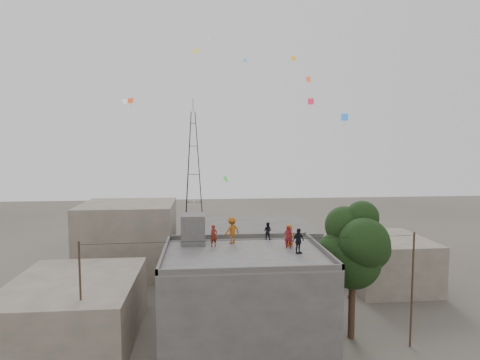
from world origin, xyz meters
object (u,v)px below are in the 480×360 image
Objects in this scene: tree at (355,247)px; person_red_adult at (288,237)px; person_dark_adult at (298,241)px; stair_head_box at (193,229)px; transmission_tower at (194,168)px.

person_red_adult is (-4.41, 0.21, 0.74)m from tree.
person_dark_adult is at bearing -164.89° from tree.
tree is (10.57, -2.00, -1.00)m from stair_head_box.
person_dark_adult reaches higher than person_red_adult.
person_dark_adult is (6.50, -3.10, -0.21)m from stair_head_box.
transmission_tower reaches higher than stair_head_box.
person_red_adult is at bearing -16.23° from stair_head_box.
transmission_tower is (-0.80, 37.40, 1.97)m from stair_head_box.
transmission_tower reaches higher than tree.
tree is 5.78× the size of person_dark_adult.
person_dark_adult is at bearing -79.78° from transmission_tower.
transmission_tower is 13.53× the size of person_red_adult.
person_red_adult is at bearing 74.65° from person_dark_adult.
stair_head_box is 7.21m from person_dark_adult.
tree reaches higher than person_red_adult.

